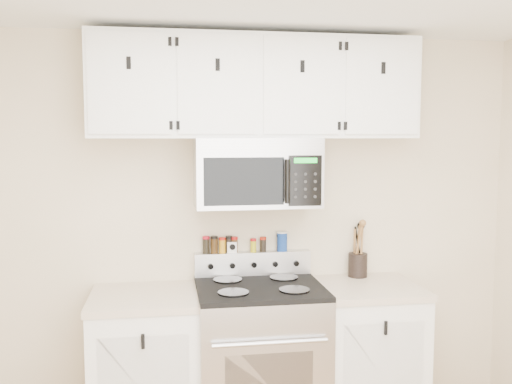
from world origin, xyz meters
TOP-DOWN VIEW (x-y plane):
  - back_wall at (0.00, 1.75)m, footprint 3.50×0.01m
  - range at (0.00, 1.43)m, footprint 0.76×0.65m
  - base_cabinet_left at (-0.69, 1.45)m, footprint 0.64×0.62m
  - base_cabinet_right at (0.69, 1.45)m, footprint 0.64×0.62m
  - microwave at (0.00, 1.55)m, footprint 0.76×0.44m
  - upper_cabinets at (-0.00, 1.58)m, footprint 2.00×0.35m
  - utensil_crock at (0.70, 1.66)m, footprint 0.13×0.13m
  - kitchen_timer at (-0.14, 1.71)m, footprint 0.07×0.06m
  - salt_canister at (0.19, 1.71)m, footprint 0.07×0.07m
  - spice_jar_0 at (-0.30, 1.71)m, footprint 0.05×0.05m
  - spice_jar_1 at (-0.25, 1.71)m, footprint 0.05×0.05m
  - spice_jar_2 at (-0.20, 1.71)m, footprint 0.04×0.04m
  - spice_jar_3 at (-0.16, 1.71)m, footprint 0.04×0.04m
  - spice_jar_4 at (-0.12, 1.71)m, footprint 0.04×0.04m
  - spice_jar_5 at (0.00, 1.71)m, footprint 0.04×0.04m
  - spice_jar_6 at (0.07, 1.71)m, footprint 0.04×0.04m
  - spice_jar_7 at (0.18, 1.71)m, footprint 0.04×0.04m
  - spice_jar_8 at (0.20, 1.71)m, footprint 0.04×0.04m

SIDE VIEW (x-z plane):
  - base_cabinet_left at x=-0.69m, z-range 0.00..0.92m
  - base_cabinet_right at x=0.69m, z-range 0.00..0.92m
  - range at x=0.00m, z-range -0.06..1.04m
  - utensil_crock at x=0.70m, z-range 0.83..1.20m
  - kitchen_timer at x=-0.14m, z-range 1.10..1.17m
  - spice_jar_5 at x=0.00m, z-range 1.10..1.19m
  - spice_jar_6 at x=0.07m, z-range 1.10..1.20m
  - spice_jar_8 at x=0.20m, z-range 1.10..1.20m
  - spice_jar_2 at x=-0.20m, z-range 1.10..1.20m
  - spice_jar_4 at x=-0.12m, z-range 1.10..1.20m
  - spice_jar_3 at x=-0.16m, z-range 1.10..1.21m
  - spice_jar_7 at x=0.18m, z-range 1.10..1.21m
  - spice_jar_1 at x=-0.25m, z-range 1.10..1.21m
  - spice_jar_0 at x=-0.30m, z-range 1.10..1.21m
  - salt_canister at x=0.19m, z-range 1.10..1.23m
  - back_wall at x=0.00m, z-range 0.00..2.50m
  - microwave at x=0.00m, z-range 1.42..1.84m
  - upper_cabinets at x=0.00m, z-range 1.84..2.46m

